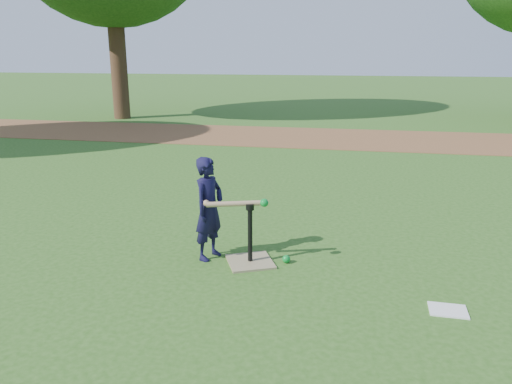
# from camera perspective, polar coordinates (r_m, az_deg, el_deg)

# --- Properties ---
(ground) EXTENTS (80.00, 80.00, 0.00)m
(ground) POSITION_cam_1_polar(r_m,az_deg,el_deg) (5.14, -2.73, -7.53)
(ground) COLOR #285116
(ground) RESTS_ON ground
(dirt_strip) EXTENTS (24.00, 3.00, 0.01)m
(dirt_strip) POSITION_cam_1_polar(r_m,az_deg,el_deg) (12.30, 5.68, 6.26)
(dirt_strip) COLOR brown
(dirt_strip) RESTS_ON ground
(child) EXTENTS (0.37, 0.44, 1.04)m
(child) POSITION_cam_1_polar(r_m,az_deg,el_deg) (4.99, -5.40, -1.90)
(child) COLOR black
(child) RESTS_ON ground
(wiffle_ball_ground) EXTENTS (0.08, 0.08, 0.08)m
(wiffle_ball_ground) POSITION_cam_1_polar(r_m,az_deg,el_deg) (5.01, 3.48, -7.66)
(wiffle_ball_ground) COLOR #0B822A
(wiffle_ball_ground) RESTS_ON ground
(clipboard) EXTENTS (0.31, 0.24, 0.01)m
(clipboard) POSITION_cam_1_polar(r_m,az_deg,el_deg) (4.44, 21.10, -12.50)
(clipboard) COLOR white
(clipboard) RESTS_ON ground
(batting_tee) EXTENTS (0.57, 0.57, 0.61)m
(batting_tee) POSITION_cam_1_polar(r_m,az_deg,el_deg) (4.98, -0.67, -6.92)
(batting_tee) COLOR #90825B
(batting_tee) RESTS_ON ground
(swing_action) EXTENTS (0.64, 0.23, 0.11)m
(swing_action) POSITION_cam_1_polar(r_m,az_deg,el_deg) (4.79, -1.88, -1.31)
(swing_action) COLOR tan
(swing_action) RESTS_ON ground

